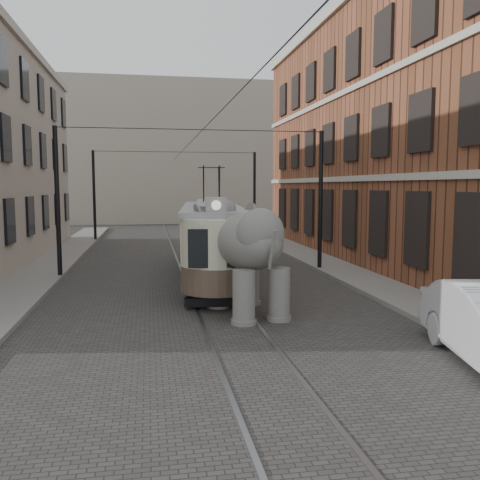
{
  "coord_description": "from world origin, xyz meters",
  "views": [
    {
      "loc": [
        -2.08,
        -15.18,
        3.67
      ],
      "look_at": [
        0.54,
        -0.46,
        2.1
      ],
      "focal_mm": 38.52,
      "sensor_mm": 36.0,
      "label": 1
    }
  ],
  "objects": [
    {
      "name": "elephant",
      "position": [
        0.68,
        -0.85,
        1.62
      ],
      "size": [
        3.91,
        5.76,
        3.24
      ],
      "primitive_type": null,
      "rotation": [
        0.0,
        0.0,
        0.2
      ],
      "color": "slate",
      "rests_on": "ground"
    },
    {
      "name": "tram",
      "position": [
        0.4,
        5.26,
        2.22
      ],
      "size": [
        3.36,
        11.36,
        4.44
      ],
      "primitive_type": null,
      "rotation": [
        0.0,
        0.0,
        -0.09
      ],
      "color": "#C0BB9B",
      "rests_on": "ground"
    },
    {
      "name": "catenary",
      "position": [
        -0.2,
        5.0,
        3.0
      ],
      "size": [
        11.0,
        30.2,
        6.0
      ],
      "primitive_type": null,
      "color": "black",
      "rests_on": "ground"
    },
    {
      "name": "sidewalk_right",
      "position": [
        6.0,
        0.0,
        0.07
      ],
      "size": [
        2.0,
        60.0,
        0.15
      ],
      "primitive_type": "cube",
      "color": "slate",
      "rests_on": "ground"
    },
    {
      "name": "ground",
      "position": [
        0.0,
        0.0,
        0.0
      ],
      "size": [
        120.0,
        120.0,
        0.0
      ],
      "primitive_type": "plane",
      "color": "#3B3937"
    },
    {
      "name": "brick_building",
      "position": [
        11.0,
        9.0,
        6.0
      ],
      "size": [
        8.0,
        26.0,
        12.0
      ],
      "primitive_type": "cube",
      "color": "brown",
      "rests_on": "ground"
    },
    {
      "name": "distant_block",
      "position": [
        0.0,
        40.0,
        7.0
      ],
      "size": [
        28.0,
        10.0,
        14.0
      ],
      "primitive_type": "cube",
      "color": "#A09785",
      "rests_on": "ground"
    },
    {
      "name": "tram_rails",
      "position": [
        0.0,
        0.0,
        0.01
      ],
      "size": [
        1.54,
        80.0,
        0.02
      ],
      "primitive_type": null,
      "color": "slate",
      "rests_on": "ground"
    }
  ]
}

